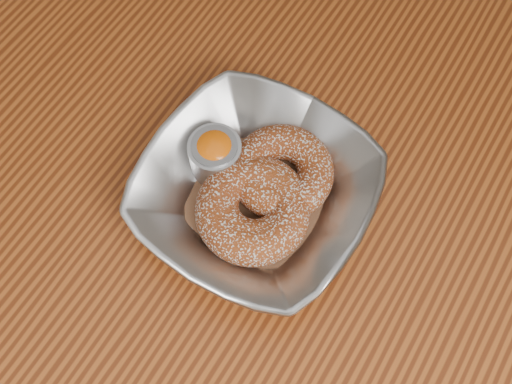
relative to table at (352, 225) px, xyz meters
The scene contains 8 objects.
ground_plane 0.65m from the table, ahead, with size 4.00×4.00×0.00m, color #565659.
table is the anchor object (origin of this frame).
serving_bowl 0.17m from the table, 141.45° to the right, with size 0.23×0.23×0.06m, color #B4B6BB.
parchment 0.16m from the table, 141.45° to the right, with size 0.14×0.14×0.00m, color brown.
donut_back 0.15m from the table, 154.25° to the right, with size 0.10×0.10×0.04m, color maroon.
donut_front 0.18m from the table, 132.40° to the right, with size 0.11×0.11×0.04m, color maroon.
donut_extra 0.17m from the table, 135.02° to the right, with size 0.11×0.11×0.04m, color maroon.
ramekin 0.21m from the table, 157.59° to the right, with size 0.05×0.05×0.05m.
Camera 1 is at (0.04, -0.27, 1.32)m, focal length 42.00 mm.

